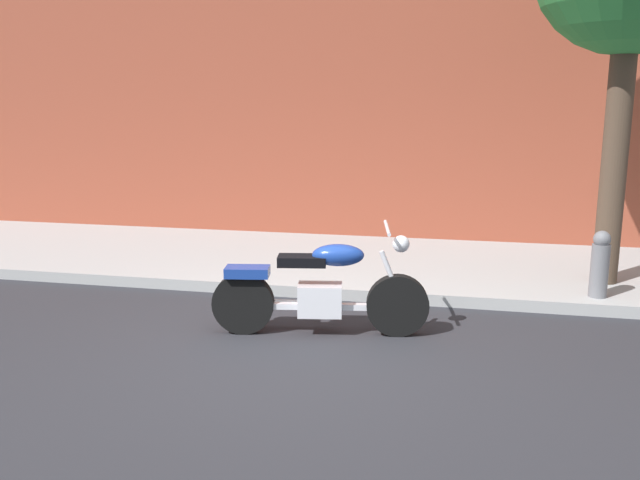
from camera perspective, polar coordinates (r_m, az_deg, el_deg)
ground_plane at (r=6.39m, az=-1.94°, el=-9.72°), size 60.00×60.00×0.00m
sidewalk at (r=9.53m, az=3.01°, el=-1.97°), size 25.91×3.18×0.14m
motorcycle at (r=6.79m, az=-0.02°, el=-4.35°), size 2.18×0.74×1.13m
fire_hydrant at (r=8.24m, az=22.58°, el=-2.34°), size 0.20×0.20×0.91m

